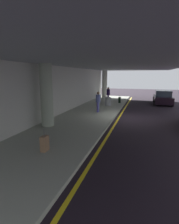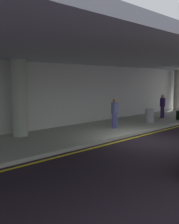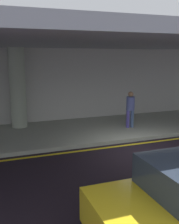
{
  "view_description": "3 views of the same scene",
  "coord_description": "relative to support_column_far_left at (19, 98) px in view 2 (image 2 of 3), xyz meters",
  "views": [
    {
      "loc": [
        -13.35,
        -0.99,
        3.14
      ],
      "look_at": [
        -2.07,
        2.45,
        0.72
      ],
      "focal_mm": 28.91,
      "sensor_mm": 36.0,
      "label": 1
    },
    {
      "loc": [
        -10.64,
        -6.86,
        2.78
      ],
      "look_at": [
        -1.12,
        2.64,
        1.22
      ],
      "focal_mm": 42.81,
      "sensor_mm": 36.0,
      "label": 2
    },
    {
      "loc": [
        -5.14,
        -8.15,
        3.4
      ],
      "look_at": [
        -1.27,
        2.38,
        1.07
      ],
      "focal_mm": 43.08,
      "sensor_mm": 36.0,
      "label": 3
    }
  ],
  "objects": [
    {
      "name": "ground_plane",
      "position": [
        4.0,
        -4.49,
        -1.97
      ],
      "size": [
        60.0,
        60.0,
        0.0
      ],
      "primitive_type": "plane",
      "color": "black"
    },
    {
      "name": "sidewalk",
      "position": [
        4.0,
        -1.39,
        -1.9
      ],
      "size": [
        26.0,
        4.2,
        0.15
      ],
      "primitive_type": "cube",
      "color": "#9BA091",
      "rests_on": "ground"
    },
    {
      "name": "lane_stripe_yellow",
      "position": [
        4.0,
        -3.77,
        -1.97
      ],
      "size": [
        26.0,
        0.14,
        0.01
      ],
      "primitive_type": "cube",
      "color": "yellow",
      "rests_on": "ground"
    },
    {
      "name": "support_column_far_left",
      "position": [
        0.0,
        0.0,
        0.0
      ],
      "size": [
        0.73,
        0.73,
        3.65
      ],
      "primitive_type": "cylinder",
      "color": "#99A490",
      "rests_on": "sidewalk"
    },
    {
      "name": "support_column_left_mid",
      "position": [
        16.0,
        0.0,
        0.0
      ],
      "size": [
        0.73,
        0.73,
        3.65
      ],
      "primitive_type": "cylinder",
      "color": "#9E9C95",
      "rests_on": "sidewalk"
    },
    {
      "name": "ceiling_overhang",
      "position": [
        4.0,
        -1.89,
        1.97
      ],
      "size": [
        28.0,
        13.2,
        0.3
      ],
      "primitive_type": "cube",
      "color": "#91969F",
      "rests_on": "support_column_far_left"
    },
    {
      "name": "terminal_back_wall",
      "position": [
        4.0,
        0.86,
        -0.07
      ],
      "size": [
        26.0,
        0.3,
        3.8
      ],
      "primitive_type": "cube",
      "color": "#BCBBB4",
      "rests_on": "ground"
    },
    {
      "name": "traveler_with_luggage",
      "position": [
        4.81,
        -1.91,
        -0.86
      ],
      "size": [
        0.38,
        0.38,
        1.68
      ],
      "rotation": [
        0.0,
        0.0,
        0.62
      ],
      "color": "#494098",
      "rests_on": "sidewalk"
    },
    {
      "name": "person_waiting_for_ride",
      "position": [
        10.52,
        -1.62,
        -0.86
      ],
      "size": [
        0.38,
        0.38,
        1.68
      ],
      "rotation": [
        0.0,
        0.0,
        2.45
      ],
      "color": "#291147",
      "rests_on": "sidewalk"
    },
    {
      "name": "suitcase_upright_secondary",
      "position": [
        10.45,
        -2.92,
        -1.51
      ],
      "size": [
        0.36,
        0.22,
        0.9
      ],
      "rotation": [
        0.0,
        0.0,
        -0.41
      ],
      "color": "black",
      "rests_on": "sidewalk"
    },
    {
      "name": "trash_bin_steel",
      "position": [
        8.11,
        -2.08,
        -1.4
      ],
      "size": [
        0.56,
        0.56,
        0.85
      ],
      "primitive_type": "cylinder",
      "color": "gray",
      "rests_on": "sidewalk"
    }
  ]
}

